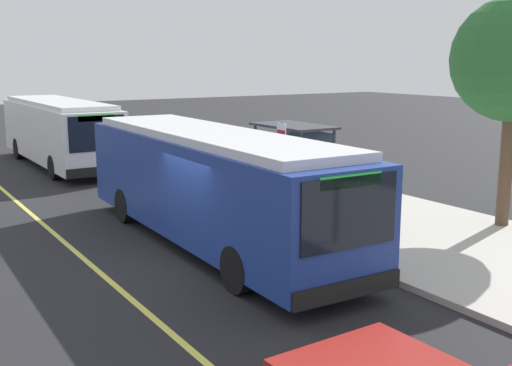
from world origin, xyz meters
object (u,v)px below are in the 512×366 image
(route_sign_post, at_px, (282,157))
(transit_bus_second, at_px, (59,130))
(pedestrian_commuter, at_px, (303,187))
(waiting_bench, at_px, (298,184))
(transit_bus_main, at_px, (211,183))

(route_sign_post, bearing_deg, transit_bus_second, -169.00)
(transit_bus_second, relative_size, route_sign_post, 3.80)
(transit_bus_second, relative_size, pedestrian_commuter, 6.30)
(pedestrian_commuter, bearing_deg, waiting_bench, 146.41)
(route_sign_post, distance_m, pedestrian_commuter, 1.08)
(waiting_bench, bearing_deg, pedestrian_commuter, -33.59)
(transit_bus_main, bearing_deg, pedestrian_commuter, 94.88)
(transit_bus_main, xyz_separation_m, pedestrian_commuter, (-0.27, 3.13, -0.50))
(waiting_bench, xyz_separation_m, pedestrian_commuter, (2.45, -1.62, 0.48))
(waiting_bench, distance_m, route_sign_post, 3.04)
(waiting_bench, height_order, pedestrian_commuter, pedestrian_commuter)
(transit_bus_main, distance_m, transit_bus_second, 14.50)
(transit_bus_second, relative_size, waiting_bench, 6.65)
(pedestrian_commuter, bearing_deg, transit_bus_second, -168.03)
(transit_bus_main, xyz_separation_m, route_sign_post, (-0.84, 2.77, 0.34))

